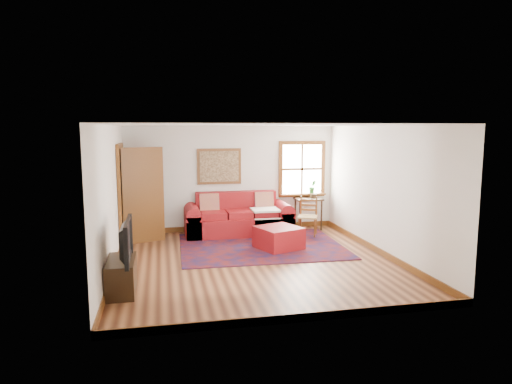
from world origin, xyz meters
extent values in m
plane|color=#462212|center=(0.00, 0.00, 0.00)|extent=(5.50, 5.50, 0.00)
cube|color=silver|center=(0.00, 2.75, 1.25)|extent=(5.00, 0.04, 2.50)
cube|color=silver|center=(0.00, -2.75, 1.25)|extent=(5.00, 0.04, 2.50)
cube|color=silver|center=(-2.50, 0.00, 1.25)|extent=(0.04, 5.50, 2.50)
cube|color=silver|center=(2.50, 0.00, 1.25)|extent=(0.04, 5.50, 2.50)
cube|color=white|center=(0.00, 0.00, 2.50)|extent=(5.00, 5.50, 0.04)
cube|color=brown|center=(0.00, 2.73, 0.06)|extent=(5.00, 0.03, 0.12)
cube|color=brown|center=(-2.48, 0.00, 0.06)|extent=(0.03, 5.50, 0.12)
cube|color=brown|center=(2.48, 0.00, 0.06)|extent=(0.03, 5.50, 0.12)
cube|color=white|center=(1.75, 2.73, 1.45)|extent=(1.00, 0.02, 1.20)
cube|color=brown|center=(1.75, 2.72, 2.09)|extent=(1.18, 0.06, 0.09)
cube|color=brown|center=(1.75, 2.72, 0.80)|extent=(1.18, 0.06, 0.09)
cube|color=brown|center=(1.21, 2.72, 1.45)|extent=(0.09, 0.06, 1.20)
cube|color=brown|center=(2.29, 2.72, 1.45)|extent=(0.09, 0.06, 1.20)
cube|color=brown|center=(1.75, 2.72, 1.45)|extent=(1.00, 0.04, 0.05)
cube|color=brown|center=(1.75, 2.65, 0.83)|extent=(1.15, 0.20, 0.04)
imported|color=#277029|center=(2.00, 2.63, 1.01)|extent=(0.18, 0.15, 0.33)
cube|color=black|center=(-2.49, 1.60, 1.02)|extent=(0.02, 0.90, 2.05)
cube|color=brown|center=(-2.46, 1.11, 1.02)|extent=(0.06, 0.09, 2.05)
cube|color=brown|center=(-2.46, 2.10, 1.02)|extent=(0.06, 0.09, 2.05)
cube|color=brown|center=(-2.46, 1.60, 2.09)|extent=(0.06, 1.08, 0.09)
cube|color=brown|center=(-2.04, 1.90, 1.02)|extent=(0.86, 0.35, 2.05)
cube|color=silver|center=(-2.04, 1.90, 1.13)|extent=(0.56, 0.22, 1.33)
cube|color=brown|center=(-0.30, 2.73, 1.55)|extent=(1.05, 0.04, 0.85)
cube|color=tan|center=(-0.30, 2.69, 1.55)|extent=(0.92, 0.03, 0.72)
cube|color=#5A110C|center=(0.35, 1.04, 0.01)|extent=(3.39, 2.74, 0.02)
cube|color=maroon|center=(0.07, 2.21, 0.21)|extent=(2.45, 1.01, 0.43)
cube|color=maroon|center=(0.07, 2.58, 0.69)|extent=(1.91, 0.28, 0.53)
cube|color=maroon|center=(-0.98, 2.21, 0.27)|extent=(0.34, 1.01, 0.53)
cube|color=maroon|center=(1.13, 2.21, 0.27)|extent=(0.34, 1.01, 0.53)
cube|color=orange|center=(-0.58, 2.41, 0.72)|extent=(0.45, 0.22, 0.46)
cube|color=orange|center=(0.72, 2.41, 0.72)|extent=(0.45, 0.22, 0.46)
cube|color=silver|center=(0.66, 2.02, 0.59)|extent=(0.62, 0.56, 0.04)
cube|color=maroon|center=(0.66, 0.78, 0.23)|extent=(1.02, 1.02, 0.45)
cube|color=black|center=(1.83, 2.42, 0.74)|extent=(0.64, 0.48, 0.04)
cylinder|color=black|center=(1.56, 2.22, 0.36)|extent=(0.04, 0.04, 0.72)
cylinder|color=black|center=(2.10, 2.22, 0.36)|extent=(0.04, 0.04, 0.72)
cylinder|color=black|center=(1.56, 2.62, 0.36)|extent=(0.04, 0.04, 0.72)
cylinder|color=black|center=(2.10, 2.62, 0.36)|extent=(0.04, 0.04, 0.72)
cube|color=tan|center=(1.59, 1.72, 0.45)|extent=(0.55, 0.54, 0.04)
cylinder|color=brown|center=(1.35, 1.64, 0.21)|extent=(0.04, 0.04, 0.43)
cylinder|color=brown|center=(1.68, 1.49, 0.21)|extent=(0.04, 0.04, 0.43)
cylinder|color=brown|center=(1.50, 1.95, 0.45)|extent=(0.04, 0.04, 0.90)
cylinder|color=brown|center=(1.82, 1.80, 0.45)|extent=(0.04, 0.04, 0.90)
cube|color=brown|center=(1.66, 1.88, 0.69)|extent=(0.34, 0.18, 0.27)
cube|color=black|center=(-2.28, -1.15, 0.25)|extent=(0.41, 0.91, 0.50)
imported|color=black|center=(-2.26, -1.23, 0.81)|extent=(0.14, 1.06, 0.61)
cylinder|color=silver|center=(-2.23, -0.80, 0.59)|extent=(0.12, 0.12, 0.18)
cylinder|color=#FFA53F|center=(-2.23, -0.80, 0.56)|extent=(0.07, 0.07, 0.12)
camera|label=1|loc=(-1.65, -8.01, 2.43)|focal=32.00mm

